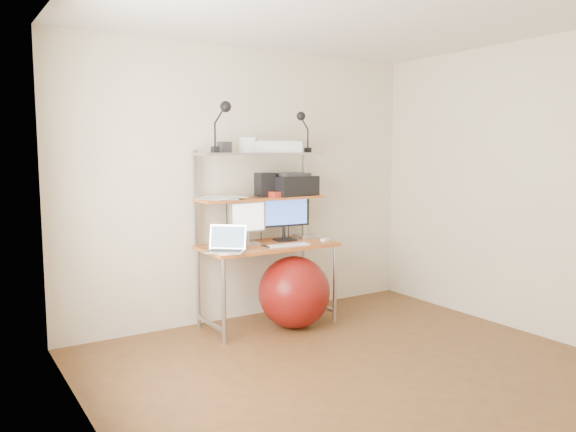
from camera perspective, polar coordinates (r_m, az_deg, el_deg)
name	(u,v)px	position (r m, az deg, el deg)	size (l,w,h in m)	color
room	(376,199)	(3.78, 8.93, 1.76)	(3.60, 3.60, 3.60)	brown
computer_desk	(264,219)	(5.03, -2.48, -0.34)	(1.20, 0.60, 1.57)	#C96B27
wall_outlet	(322,274)	(5.83, 3.45, -5.91)	(0.08, 0.01, 0.12)	white
monitor_silver	(248,220)	(4.98, -4.10, -0.42)	(0.37, 0.14, 0.41)	#AAABAF
monitor_black	(284,212)	(5.18, -0.42, 0.36)	(0.52, 0.16, 0.52)	black
laptop	(227,246)	(4.66, -6.24, -3.04)	(0.40, 0.39, 0.27)	silver
keyboard	(288,245)	(4.92, 0.04, -2.96)	(0.38, 0.11, 0.01)	white
mouse	(325,240)	(5.19, 3.78, -2.41)	(0.08, 0.05, 0.02)	white
mac_mini	(306,236)	(5.34, 1.85, -2.08)	(0.19, 0.19, 0.04)	silver
phone	(268,246)	(4.88, -2.06, -3.07)	(0.06, 0.12, 0.01)	black
printer	(291,185)	(5.24, 0.35, 3.17)	(0.48, 0.36, 0.21)	black
nas_cube	(265,185)	(5.11, -2.37, 3.20)	(0.15, 0.15, 0.22)	black
red_box	(279,194)	(5.08, -0.95, 2.23)	(0.18, 0.12, 0.05)	#AE2D1B
scanner	(274,146)	(5.16, -1.40, 7.08)	(0.50, 0.39, 0.12)	white
box_white	(247,145)	(4.99, -4.16, 7.21)	(0.11, 0.10, 0.13)	white
box_grey	(224,147)	(4.91, -6.48, 6.97)	(0.09, 0.09, 0.09)	#323235
clip_lamp_left	(223,115)	(4.77, -6.58, 10.16)	(0.17, 0.10, 0.43)	black
clip_lamp_right	(302,123)	(5.25, 1.48, 9.45)	(0.15, 0.08, 0.37)	black
exercise_ball	(294,292)	(5.02, 0.63, -7.74)	(0.64, 0.64, 0.64)	maroon
paper_stack	(223,198)	(4.90, -6.65, 1.87)	(0.39, 0.42, 0.02)	white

